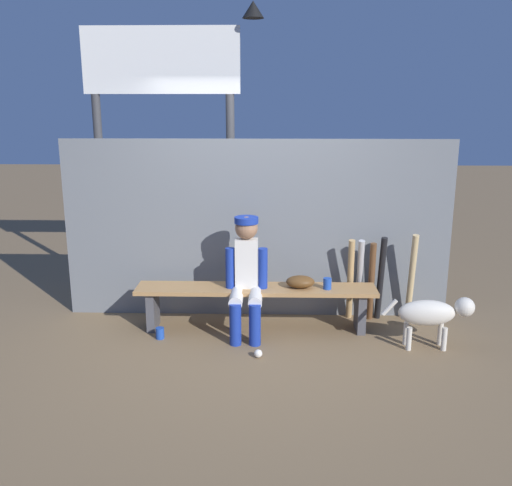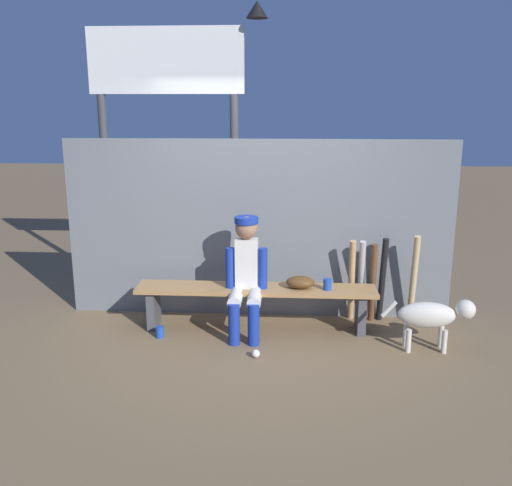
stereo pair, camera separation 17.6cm
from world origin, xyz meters
name	(u,v)px [view 1 (the left image)]	position (x,y,z in m)	size (l,w,h in m)	color
ground_plane	(256,329)	(0.00, 0.00, 0.00)	(30.00, 30.00, 0.00)	brown
chainlink_fence	(257,230)	(0.00, 0.41, 0.93)	(3.99, 0.03, 1.86)	slate
dugout_bench	(256,297)	(0.00, 0.00, 0.34)	(2.37, 0.36, 0.44)	#AD7F4C
player_seated	(246,273)	(-0.09, -0.11, 0.62)	(0.41, 0.55, 1.15)	silver
baseball_glove	(300,282)	(0.44, 0.00, 0.50)	(0.28, 0.20, 0.12)	#593819
bat_wood_tan	(350,280)	(0.96, 0.27, 0.44)	(0.06, 0.06, 0.88)	tan
bat_aluminum_silver	(359,278)	(1.07, 0.33, 0.43)	(0.06, 0.06, 0.88)	#B7B7BC
bat_wood_dark	(371,282)	(1.18, 0.26, 0.42)	(0.06, 0.06, 0.84)	brown
bat_aluminum_black	(381,279)	(1.28, 0.29, 0.45)	(0.06, 0.06, 0.89)	black
bat_wood_natural	(411,278)	(1.58, 0.25, 0.47)	(0.06, 0.06, 0.95)	tan
baseball	(258,354)	(0.04, -0.65, 0.04)	(0.07, 0.07, 0.07)	white
cup_on_ground	(160,333)	(-0.92, -0.27, 0.06)	(0.08, 0.08, 0.11)	#1E47AD
cup_on_bench	(327,284)	(0.70, -0.03, 0.49)	(0.08, 0.08, 0.11)	#1E47AD
scoreboard	(168,97)	(-1.04, 1.36, 2.27)	(2.06, 0.27, 3.28)	#3F3F42
dog	(433,313)	(1.63, -0.40, 0.34)	(0.84, 0.20, 0.49)	beige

